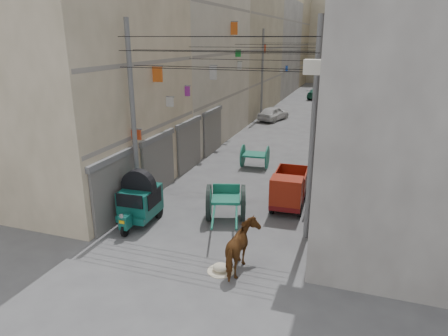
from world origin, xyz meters
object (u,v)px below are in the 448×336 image
at_px(tonga_cart, 226,202).
at_px(distant_car_green, 318,93).
at_px(distant_car_white, 273,113).
at_px(second_cart, 255,156).
at_px(mini_truck, 288,192).
at_px(horse, 242,248).
at_px(feed_sack, 221,267).
at_px(distant_car_grey, 336,104).
at_px(auto_rickshaw, 140,199).

height_order(tonga_cart, distant_car_green, tonga_cart).
distance_m(tonga_cart, distant_car_white, 21.52).
distance_m(second_cart, distant_car_white, 14.29).
height_order(mini_truck, horse, mini_truck).
distance_m(second_cart, feed_sack, 11.09).
height_order(second_cart, feed_sack, second_cart).
relative_size(tonga_cart, feed_sack, 6.49).
distance_m(feed_sack, distant_car_grey, 33.16).
height_order(auto_rickshaw, distant_car_white, auto_rickshaw).
xyz_separation_m(feed_sack, distant_car_grey, (1.34, 33.13, 0.42)).
xyz_separation_m(second_cart, distant_car_white, (-1.97, 14.15, -0.07)).
relative_size(auto_rickshaw, mini_truck, 0.81).
relative_size(feed_sack, horse, 0.29).
relative_size(feed_sack, distant_car_green, 0.13).
distance_m(auto_rickshaw, horse, 5.37).
xyz_separation_m(second_cart, horse, (2.37, -10.68, 0.09)).
bearing_deg(second_cart, horse, -81.31).
bearing_deg(distant_car_grey, distant_car_white, -136.54).
bearing_deg(auto_rickshaw, distant_car_grey, 77.07).
bearing_deg(second_cart, distant_car_white, 94.08).
distance_m(tonga_cart, second_cart, 7.24).
height_order(mini_truck, distant_car_white, mini_truck).
bearing_deg(tonga_cart, horse, -80.76).
xyz_separation_m(tonga_cart, distant_car_white, (-2.62, 21.36, -0.15)).
height_order(auto_rickshaw, distant_car_grey, auto_rickshaw).
bearing_deg(horse, distant_car_white, -82.32).
bearing_deg(mini_truck, auto_rickshaw, -151.22).
xyz_separation_m(tonga_cart, distant_car_green, (-0.35, 36.64, -0.17)).
height_order(tonga_cart, mini_truck, mini_truck).
distance_m(auto_rickshaw, distant_car_green, 38.13).
bearing_deg(distant_car_grey, horse, -105.64).
height_order(auto_rickshaw, horse, auto_rickshaw).
bearing_deg(distant_car_white, feed_sack, 115.33).
bearing_deg(auto_rickshaw, feed_sack, -30.99).
height_order(mini_truck, distant_car_green, mini_truck).
relative_size(second_cart, distant_car_grey, 0.47).
height_order(auto_rickshaw, second_cart, auto_rickshaw).
height_order(horse, distant_car_green, horse).
distance_m(distant_car_white, distant_car_green, 15.44).
xyz_separation_m(tonga_cart, distant_car_grey, (2.43, 29.40, -0.24)).
distance_m(feed_sack, distant_car_green, 40.39).
height_order(mini_truck, distant_car_grey, mini_truck).
bearing_deg(distant_car_green, second_cart, 100.45).
relative_size(tonga_cart, horse, 1.88).
distance_m(auto_rickshaw, distant_car_grey, 31.30).
relative_size(tonga_cart, distant_car_white, 0.95).
xyz_separation_m(auto_rickshaw, feed_sack, (4.32, -2.34, -0.89)).
xyz_separation_m(tonga_cart, second_cart, (-0.66, 7.21, -0.08)).
distance_m(mini_truck, distant_car_green, 34.81).
distance_m(distant_car_white, distant_car_grey, 9.49).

